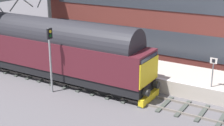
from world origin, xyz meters
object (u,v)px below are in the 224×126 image
signal_post_near (50,53)px  platform_number_sign (213,68)px  diesel_locomotive (34,44)px  waiting_passenger (92,47)px

signal_post_near → platform_number_sign: signal_post_near is taller
diesel_locomotive → platform_number_sign: size_ratio=10.35×
diesel_locomotive → signal_post_near: bearing=-120.5°
signal_post_near → platform_number_sign: 10.62m
diesel_locomotive → platform_number_sign: 13.42m
diesel_locomotive → signal_post_near: size_ratio=4.45×
signal_post_near → waiting_passenger: size_ratio=2.74×
platform_number_sign → signal_post_near: bearing=112.6°
signal_post_near → waiting_passenger: signal_post_near is taller
waiting_passenger → signal_post_near: bearing=88.8°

